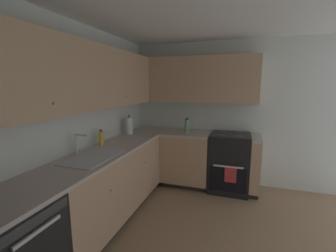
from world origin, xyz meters
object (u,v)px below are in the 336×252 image
at_px(soap_bottle, 101,138).
at_px(oil_bottle, 187,126).
at_px(oven_range, 229,162).
at_px(paper_towel_roll, 129,126).

xyz_separation_m(soap_bottle, oil_bottle, (1.17, -0.87, 0.01)).
distance_m(oven_range, oil_bottle, 0.90).
bearing_deg(paper_towel_roll, oil_bottle, -63.29).
relative_size(oven_range, soap_bottle, 5.03).
bearing_deg(soap_bottle, oven_range, -52.96).
xyz_separation_m(paper_towel_roll, oil_bottle, (0.43, -0.85, -0.02)).
bearing_deg(oven_range, oil_bottle, 91.49).
distance_m(paper_towel_roll, oil_bottle, 0.95).
bearing_deg(paper_towel_roll, oven_range, -74.04).
height_order(soap_bottle, oil_bottle, oil_bottle).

